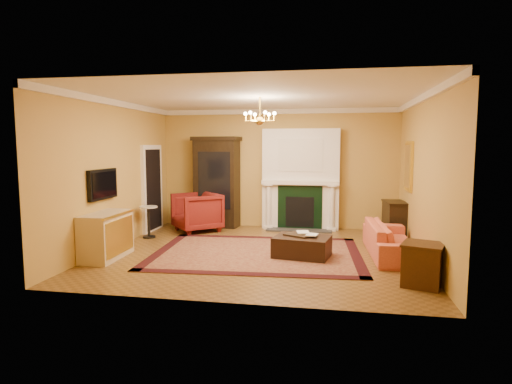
% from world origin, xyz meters
% --- Properties ---
extents(floor, '(6.00, 5.50, 0.02)m').
position_xyz_m(floor, '(0.00, 0.00, -0.01)').
color(floor, brown).
rests_on(floor, ground).
extents(ceiling, '(6.00, 5.50, 0.02)m').
position_xyz_m(ceiling, '(0.00, 0.00, 3.01)').
color(ceiling, white).
rests_on(ceiling, wall_back).
extents(wall_back, '(6.00, 0.02, 3.00)m').
position_xyz_m(wall_back, '(0.00, 2.76, 1.50)').
color(wall_back, '#BD9244').
rests_on(wall_back, floor).
extents(wall_front, '(6.00, 0.02, 3.00)m').
position_xyz_m(wall_front, '(0.00, -2.76, 1.50)').
color(wall_front, '#BD9244').
rests_on(wall_front, floor).
extents(wall_left, '(0.02, 5.50, 3.00)m').
position_xyz_m(wall_left, '(-3.01, 0.00, 1.50)').
color(wall_left, '#BD9244').
rests_on(wall_left, floor).
extents(wall_right, '(0.02, 5.50, 3.00)m').
position_xyz_m(wall_right, '(3.01, 0.00, 1.50)').
color(wall_right, '#BD9244').
rests_on(wall_right, floor).
extents(fireplace, '(1.90, 0.70, 2.50)m').
position_xyz_m(fireplace, '(0.60, 2.57, 1.19)').
color(fireplace, white).
rests_on(fireplace, wall_back).
extents(crown_molding, '(6.00, 5.50, 0.12)m').
position_xyz_m(crown_molding, '(0.00, 0.96, 2.94)').
color(crown_molding, white).
rests_on(crown_molding, ceiling).
extents(doorway, '(0.08, 1.05, 2.10)m').
position_xyz_m(doorway, '(-2.95, 1.70, 1.05)').
color(doorway, white).
rests_on(doorway, wall_left).
extents(tv_panel, '(0.09, 0.95, 0.58)m').
position_xyz_m(tv_panel, '(-2.95, -0.60, 1.35)').
color(tv_panel, black).
rests_on(tv_panel, wall_left).
extents(gilt_mirror, '(0.06, 0.76, 1.05)m').
position_xyz_m(gilt_mirror, '(2.97, 1.40, 1.65)').
color(gilt_mirror, yellow).
rests_on(gilt_mirror, wall_right).
extents(chandelier, '(0.63, 0.55, 0.53)m').
position_xyz_m(chandelier, '(-0.00, 0.00, 2.61)').
color(chandelier, gold).
rests_on(chandelier, ceiling).
extents(oriental_rug, '(4.14, 3.21, 0.02)m').
position_xyz_m(oriental_rug, '(-0.04, -0.09, 0.01)').
color(oriental_rug, '#4F1210').
rests_on(oriental_rug, floor).
extents(china_cabinet, '(1.15, 0.62, 2.21)m').
position_xyz_m(china_cabinet, '(-1.54, 2.49, 1.11)').
color(china_cabinet, black).
rests_on(china_cabinet, floor).
extents(wingback_armchair, '(1.36, 1.37, 1.03)m').
position_xyz_m(wingback_armchair, '(-1.87, 1.82, 0.52)').
color(wingback_armchair, maroon).
rests_on(wingback_armchair, floor).
extents(pedestal_table, '(0.40, 0.40, 0.72)m').
position_xyz_m(pedestal_table, '(-2.70, 0.88, 0.42)').
color(pedestal_table, black).
rests_on(pedestal_table, floor).
extents(commode, '(0.56, 1.15, 0.85)m').
position_xyz_m(commode, '(-2.73, -0.93, 0.43)').
color(commode, '#BBB289').
rests_on(commode, floor).
extents(coral_sofa, '(0.73, 2.15, 0.83)m').
position_xyz_m(coral_sofa, '(2.52, 0.18, 0.42)').
color(coral_sofa, '#DF6246').
rests_on(coral_sofa, floor).
extents(end_table, '(0.67, 0.67, 0.61)m').
position_xyz_m(end_table, '(2.72, -1.56, 0.31)').
color(end_table, '#371D0F').
rests_on(end_table, floor).
extents(console_table, '(0.50, 0.77, 0.81)m').
position_xyz_m(console_table, '(2.78, 1.78, 0.41)').
color(console_table, black).
rests_on(console_table, floor).
extents(leather_ottoman, '(1.12, 0.90, 0.38)m').
position_xyz_m(leather_ottoman, '(0.84, -0.21, 0.20)').
color(leather_ottoman, black).
rests_on(leather_ottoman, oriental_rug).
extents(ottoman_tray, '(0.61, 0.57, 0.03)m').
position_xyz_m(ottoman_tray, '(0.78, -0.14, 0.41)').
color(ottoman_tray, black).
rests_on(ottoman_tray, leather_ottoman).
extents(book_a, '(0.23, 0.08, 0.31)m').
position_xyz_m(book_a, '(0.74, -0.08, 0.58)').
color(book_a, gray).
rests_on(book_a, ottoman_tray).
extents(book_b, '(0.20, 0.06, 0.28)m').
position_xyz_m(book_b, '(0.92, -0.20, 0.56)').
color(book_b, gray).
rests_on(book_b, ottoman_tray).
extents(topiary_left, '(0.16, 0.16, 0.42)m').
position_xyz_m(topiary_left, '(-0.06, 2.53, 1.46)').
color(topiary_left, tan).
rests_on(topiary_left, fireplace).
extents(topiary_right, '(0.16, 0.16, 0.43)m').
position_xyz_m(topiary_right, '(1.15, 2.53, 1.47)').
color(topiary_right, tan).
rests_on(topiary_right, fireplace).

